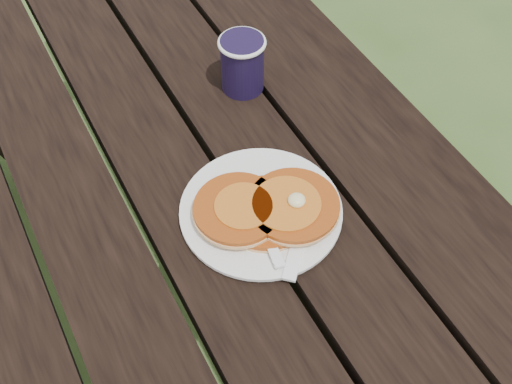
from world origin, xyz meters
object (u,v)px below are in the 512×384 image
coffee_cup (242,61)px  picnic_table (151,222)px  plate (261,211)px  pancake_stack (268,208)px

coffee_cup → picnic_table: bearing=159.0°
picnic_table → coffee_cup: (0.20, -0.08, 0.44)m
coffee_cup → plate: bearing=-111.9°
picnic_table → plate: 0.52m
plate → coffee_cup: coffee_cup is taller
plate → pancake_stack: (0.00, -0.01, 0.02)m
plate → coffee_cup: size_ratio=2.34×
pancake_stack → coffee_cup: bearing=69.8°
plate → pancake_stack: size_ratio=1.14×
plate → coffee_cup: 0.29m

